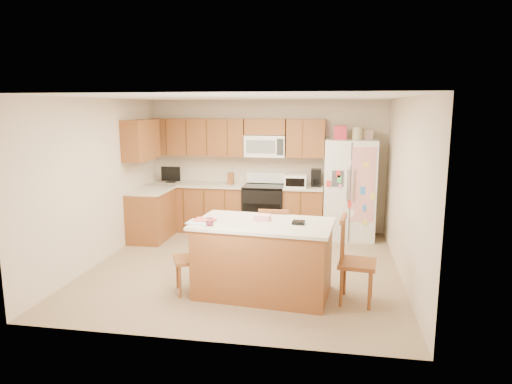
% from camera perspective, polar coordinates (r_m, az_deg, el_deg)
% --- Properties ---
extents(ground, '(4.50, 4.50, 0.00)m').
position_cam_1_polar(ground, '(6.95, -1.40, -9.33)').
color(ground, olive).
rests_on(ground, ground).
extents(room_shell, '(4.60, 4.60, 2.52)m').
position_cam_1_polar(room_shell, '(6.60, -1.45, 2.52)').
color(room_shell, beige).
rests_on(room_shell, ground).
extents(cabinetry, '(3.36, 1.56, 2.15)m').
position_cam_1_polar(cabinetry, '(8.63, -5.56, 0.83)').
color(cabinetry, brown).
rests_on(cabinetry, ground).
extents(stove, '(0.76, 0.65, 1.13)m').
position_cam_1_polar(stove, '(8.66, 1.04, -2.07)').
color(stove, black).
rests_on(stove, ground).
extents(refrigerator, '(0.90, 0.79, 2.04)m').
position_cam_1_polar(refrigerator, '(8.42, 11.61, 0.46)').
color(refrigerator, white).
rests_on(refrigerator, ground).
extents(island, '(1.84, 1.16, 1.03)m').
position_cam_1_polar(island, '(5.86, 0.91, -8.23)').
color(island, brown).
rests_on(island, ground).
extents(windsor_chair_left, '(0.52, 0.53, 0.95)m').
position_cam_1_polar(windsor_chair_left, '(5.98, -8.07, -8.22)').
color(windsor_chair_left, brown).
rests_on(windsor_chair_left, ground).
extents(windsor_chair_back, '(0.44, 0.42, 1.00)m').
position_cam_1_polar(windsor_chair_back, '(6.44, 2.31, -6.52)').
color(windsor_chair_back, brown).
rests_on(windsor_chair_back, ground).
extents(windsor_chair_right, '(0.49, 0.51, 1.07)m').
position_cam_1_polar(windsor_chair_right, '(5.73, 12.28, -8.60)').
color(windsor_chair_right, brown).
rests_on(windsor_chair_right, ground).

